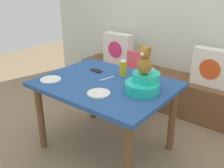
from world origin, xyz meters
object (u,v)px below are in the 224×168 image
(ketchup_bottle, at_px, (123,67))
(cell_phone, at_px, (96,71))
(highchair, at_px, (132,75))
(teddy_bear, at_px, (145,61))
(pillow_floral_left, at_px, (118,49))
(dining_table, at_px, (106,92))
(dinner_plate_near, at_px, (99,93))
(infant_seat_teal, at_px, (143,84))
(dinner_plate_far, at_px, (51,79))
(coffee_mug, at_px, (150,73))
(pillow_floral_right, at_px, (212,68))

(ketchup_bottle, bearing_deg, cell_phone, -167.38)
(highchair, distance_m, ketchup_bottle, 0.67)
(highchair, relative_size, teddy_bear, 3.16)
(pillow_floral_left, bearing_deg, dining_table, -58.21)
(pillow_floral_left, xyz_separation_m, dinner_plate_near, (0.86, -1.44, 0.07))
(teddy_bear, bearing_deg, pillow_floral_left, 134.29)
(infant_seat_teal, height_order, cell_phone, infant_seat_teal)
(ketchup_bottle, height_order, dinner_plate_far, ketchup_bottle)
(highchair, distance_m, infant_seat_teal, 1.00)
(teddy_bear, bearing_deg, infant_seat_teal, 90.00)
(dinner_plate_near, height_order, cell_phone, dinner_plate_near)
(coffee_mug, bearing_deg, teddy_bear, -70.79)
(dining_table, bearing_deg, dinner_plate_near, -64.04)
(pillow_floral_left, bearing_deg, infant_seat_teal, -45.70)
(dining_table, height_order, teddy_bear, teddy_bear)
(dining_table, bearing_deg, cell_phone, 146.34)
(pillow_floral_right, bearing_deg, dining_table, -116.64)
(pillow_floral_left, relative_size, dinner_plate_far, 2.20)
(infant_seat_teal, xyz_separation_m, coffee_mug, (-0.11, 0.31, -0.02))
(teddy_bear, bearing_deg, dinner_plate_far, -158.82)
(dinner_plate_far, bearing_deg, highchair, 77.47)
(infant_seat_teal, relative_size, coffee_mug, 2.75)
(infant_seat_teal, xyz_separation_m, dinner_plate_far, (-0.84, -0.33, -0.07))
(pillow_floral_right, xyz_separation_m, teddy_bear, (-0.22, -1.16, 0.34))
(teddy_bear, distance_m, ketchup_bottle, 0.45)
(coffee_mug, relative_size, cell_phone, 0.83)
(dining_table, height_order, coffee_mug, coffee_mug)
(dining_table, xyz_separation_m, ketchup_bottle, (0.02, 0.25, 0.19))
(coffee_mug, xyz_separation_m, cell_phone, (-0.55, -0.17, -0.04))
(dinner_plate_far, bearing_deg, dining_table, 31.44)
(ketchup_bottle, height_order, coffee_mug, ketchup_bottle)
(pillow_floral_left, xyz_separation_m, teddy_bear, (1.13, -1.16, 0.34))
(dining_table, relative_size, cell_phone, 8.67)
(pillow_floral_right, distance_m, cell_phone, 1.35)
(dining_table, xyz_separation_m, dinner_plate_far, (-0.45, -0.28, 0.11))
(pillow_floral_right, relative_size, cell_phone, 3.06)
(dining_table, distance_m, teddy_bear, 0.54)
(dinner_plate_far, bearing_deg, dinner_plate_near, 4.60)
(dining_table, relative_size, coffee_mug, 10.40)
(ketchup_bottle, bearing_deg, dinner_plate_near, -79.48)
(dinner_plate_far, bearing_deg, cell_phone, 68.51)
(coffee_mug, bearing_deg, dining_table, -127.97)
(infant_seat_teal, height_order, dinner_plate_near, infant_seat_teal)
(infant_seat_teal, distance_m, dinner_plate_far, 0.90)
(pillow_floral_left, distance_m, teddy_bear, 1.66)
(teddy_bear, bearing_deg, coffee_mug, 109.21)
(dinner_plate_near, bearing_deg, infant_seat_teal, 45.95)
(infant_seat_teal, bearing_deg, cell_phone, 168.43)
(cell_phone, bearing_deg, highchair, 4.05)
(pillow_floral_right, relative_size, dinner_plate_near, 2.20)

